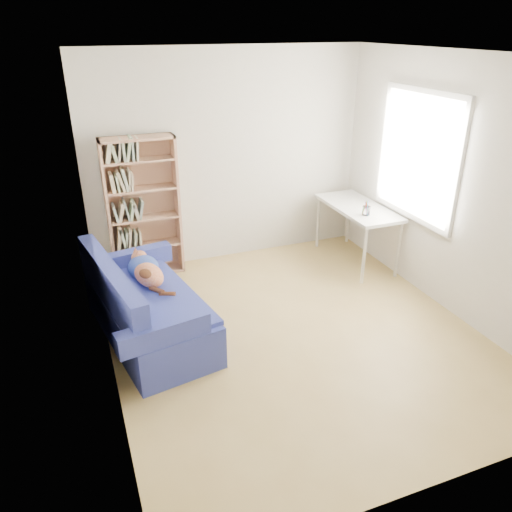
{
  "coord_description": "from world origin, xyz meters",
  "views": [
    {
      "loc": [
        -1.86,
        -3.79,
        2.83
      ],
      "look_at": [
        -0.35,
        0.13,
        0.85
      ],
      "focal_mm": 35.0,
      "sensor_mm": 36.0,
      "label": 1
    }
  ],
  "objects_px": {
    "desk": "(358,211)",
    "sofa": "(145,307)",
    "bookshelf": "(144,214)",
    "pen_cup": "(366,210)"
  },
  "relations": [
    {
      "from": "desk",
      "to": "sofa",
      "type": "bearing_deg",
      "value": -164.93
    },
    {
      "from": "sofa",
      "to": "desk",
      "type": "distance_m",
      "value": 2.93
    },
    {
      "from": "sofa",
      "to": "bookshelf",
      "type": "xyz_separation_m",
      "value": [
        0.26,
        1.37,
        0.46
      ]
    },
    {
      "from": "desk",
      "to": "pen_cup",
      "type": "xyz_separation_m",
      "value": [
        -0.09,
        -0.3,
        0.14
      ]
    },
    {
      "from": "sofa",
      "to": "desk",
      "type": "relative_size",
      "value": 1.45
    },
    {
      "from": "sofa",
      "to": "pen_cup",
      "type": "relative_size",
      "value": 10.19
    },
    {
      "from": "pen_cup",
      "to": "bookshelf",
      "type": "bearing_deg",
      "value": 159.53
    },
    {
      "from": "sofa",
      "to": "bookshelf",
      "type": "bearing_deg",
      "value": 68.85
    },
    {
      "from": "bookshelf",
      "to": "pen_cup",
      "type": "distance_m",
      "value": 2.63
    },
    {
      "from": "sofa",
      "to": "desk",
      "type": "xyz_separation_m",
      "value": [
        2.81,
        0.76,
        0.36
      ]
    }
  ]
}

